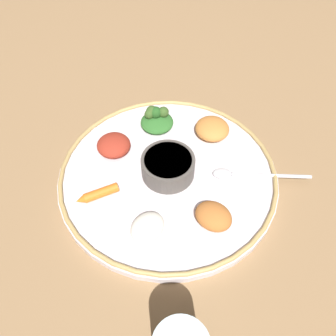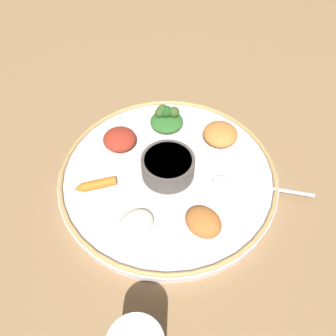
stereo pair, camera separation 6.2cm
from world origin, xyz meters
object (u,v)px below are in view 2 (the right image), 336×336
at_px(greens_pile, 166,118).
at_px(carrot_near_spoon, 95,185).
at_px(spoon, 246,184).
at_px(center_bowl, 168,166).

xyz_separation_m(greens_pile, carrot_near_spoon, (-0.14, 0.15, -0.01)).
bearing_deg(greens_pile, spoon, -148.40).
bearing_deg(center_bowl, carrot_near_spoon, 93.66).
distance_m(greens_pile, carrot_near_spoon, 0.20).
relative_size(spoon, greens_pile, 2.07).
relative_size(center_bowl, greens_pile, 1.17).
relative_size(center_bowl, carrot_near_spoon, 1.27).
distance_m(spoon, carrot_near_spoon, 0.27).
xyz_separation_m(center_bowl, spoon, (-0.05, -0.13, -0.02)).
height_order(center_bowl, carrot_near_spoon, center_bowl).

